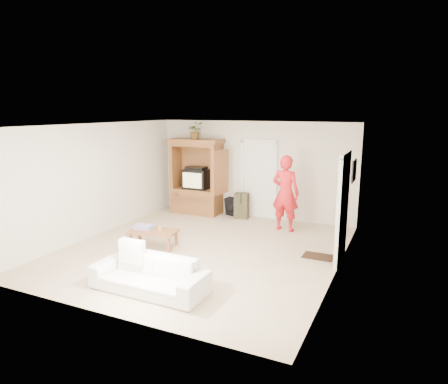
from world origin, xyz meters
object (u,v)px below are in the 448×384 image
Objects in this scene: armoire at (197,181)px; man at (286,193)px; coffee_table at (153,232)px; sofa at (149,275)px.

man is (2.74, -0.59, 0.02)m from armoire.
man is 1.72× the size of coffee_table.
man reaches higher than coffee_table.
sofa is (-1.04, -4.16, -0.64)m from man.
sofa is 1.79× the size of coffee_table.
armoire is 5.08m from sofa.
sofa is at bearing -70.35° from armoire.
armoire is 3.05m from coffee_table.
man is at bearing 36.78° from coffee_table.
coffee_table is at bearing 52.72° from man.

